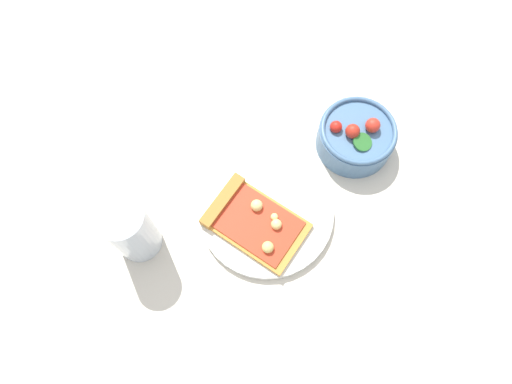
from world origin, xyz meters
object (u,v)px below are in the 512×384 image
pizza_slice_main (252,220)px  soda_glass (132,231)px  plate (266,212)px  salad_bowl (356,137)px

pizza_slice_main → soda_glass: size_ratio=1.30×
plate → soda_glass: 0.22m
plate → salad_bowl: bearing=87.3°
pizza_slice_main → plate: bearing=83.8°
soda_glass → plate: bearing=60.5°
plate → soda_glass: bearing=-119.5°
plate → salad_bowl: size_ratio=1.70×
plate → soda_glass: size_ratio=1.67×
plate → soda_glass: (-0.10, -0.18, 0.05)m
pizza_slice_main → salad_bowl: (0.01, 0.23, 0.01)m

